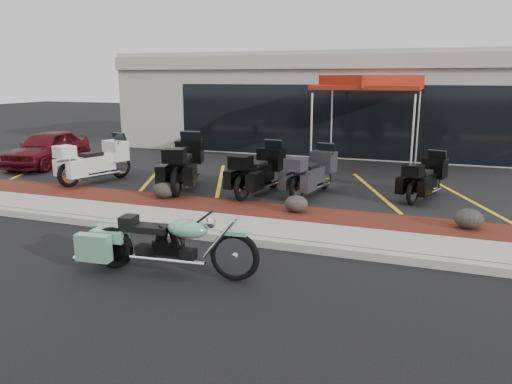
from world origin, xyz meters
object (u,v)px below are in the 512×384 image
at_px(parked_car, 47,148).
at_px(traffic_cone, 275,160).
at_px(touring_white, 120,155).
at_px(hero_cruiser, 235,249).
at_px(popup_canopy, 370,84).

distance_m(parked_car, traffic_cone, 7.62).
height_order(touring_white, traffic_cone, touring_white).
height_order(hero_cruiser, traffic_cone, hero_cruiser).
bearing_deg(traffic_cone, hero_cruiser, -75.76).
xyz_separation_m(hero_cruiser, traffic_cone, (-2.26, 8.89, -0.12)).
xyz_separation_m(parked_car, popup_canopy, (10.04, 3.32, 2.10)).
xyz_separation_m(hero_cruiser, touring_white, (-5.99, 5.61, 0.30)).
relative_size(touring_white, popup_canopy, 0.55).
bearing_deg(hero_cruiser, traffic_cone, 99.03).
bearing_deg(popup_canopy, parked_car, 173.37).
xyz_separation_m(touring_white, traffic_cone, (3.74, 3.28, -0.43)).
relative_size(parked_car, popup_canopy, 0.82).
relative_size(parked_car, traffic_cone, 7.12).
height_order(touring_white, popup_canopy, popup_canopy).
bearing_deg(parked_car, touring_white, -22.35).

